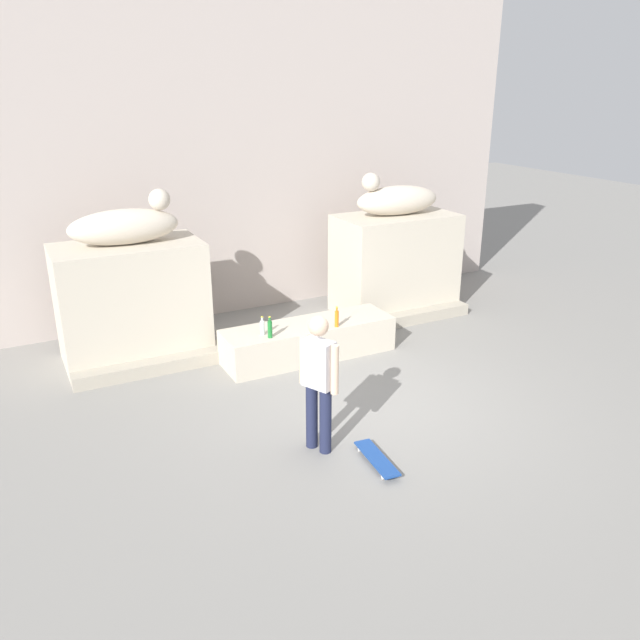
{
  "coord_description": "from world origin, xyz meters",
  "views": [
    {
      "loc": [
        -4.08,
        -6.47,
        4.09
      ],
      "look_at": [
        -0.44,
        0.6,
        1.1
      ],
      "focal_mm": 35.95,
      "sensor_mm": 36.0,
      "label": 1
    }
  ],
  "objects_px": {
    "skater": "(319,378)",
    "bottle_green": "(270,329)",
    "statue_reclining_right": "(396,199)",
    "bottle_clear": "(262,327)",
    "bottle_orange": "(337,318)",
    "statue_reclining_left": "(126,225)",
    "skateboard": "(377,458)"
  },
  "relations": [
    {
      "from": "bottle_orange",
      "to": "bottle_green",
      "type": "xyz_separation_m",
      "value": [
        -1.08,
        0.06,
        0.0
      ]
    },
    {
      "from": "statue_reclining_left",
      "to": "bottle_green",
      "type": "relative_size",
      "value": 4.89
    },
    {
      "from": "statue_reclining_left",
      "to": "statue_reclining_right",
      "type": "distance_m",
      "value": 4.72
    },
    {
      "from": "skater",
      "to": "statue_reclining_left",
      "type": "bearing_deg",
      "value": 173.62
    },
    {
      "from": "statue_reclining_right",
      "to": "bottle_clear",
      "type": "relative_size",
      "value": 5.67
    },
    {
      "from": "statue_reclining_right",
      "to": "skater",
      "type": "height_order",
      "value": "statue_reclining_right"
    },
    {
      "from": "bottle_clear",
      "to": "bottle_orange",
      "type": "xyz_separation_m",
      "value": [
        1.13,
        -0.21,
        0.02
      ]
    },
    {
      "from": "statue_reclining_right",
      "to": "bottle_clear",
      "type": "height_order",
      "value": "statue_reclining_right"
    },
    {
      "from": "skater",
      "to": "skateboard",
      "type": "bearing_deg",
      "value": 12.09
    },
    {
      "from": "bottle_clear",
      "to": "bottle_green",
      "type": "relative_size",
      "value": 0.87
    },
    {
      "from": "statue_reclining_right",
      "to": "skateboard",
      "type": "height_order",
      "value": "statue_reclining_right"
    },
    {
      "from": "skater",
      "to": "bottle_green",
      "type": "height_order",
      "value": "skater"
    },
    {
      "from": "skater",
      "to": "bottle_clear",
      "type": "height_order",
      "value": "skater"
    },
    {
      "from": "skateboard",
      "to": "bottle_clear",
      "type": "xyz_separation_m",
      "value": [
        -0.16,
        2.96,
        0.6
      ]
    },
    {
      "from": "bottle_green",
      "to": "bottle_orange",
      "type": "bearing_deg",
      "value": -3.15
    },
    {
      "from": "bottle_orange",
      "to": "bottle_green",
      "type": "bearing_deg",
      "value": 176.85
    },
    {
      "from": "bottle_orange",
      "to": "bottle_green",
      "type": "height_order",
      "value": "bottle_green"
    },
    {
      "from": "bottle_orange",
      "to": "statue_reclining_right",
      "type": "bearing_deg",
      "value": 37.29
    },
    {
      "from": "bottle_clear",
      "to": "bottle_orange",
      "type": "bearing_deg",
      "value": -10.69
    },
    {
      "from": "statue_reclining_left",
      "to": "bottle_clear",
      "type": "relative_size",
      "value": 5.59
    },
    {
      "from": "bottle_orange",
      "to": "skateboard",
      "type": "bearing_deg",
      "value": -109.59
    },
    {
      "from": "statue_reclining_right",
      "to": "bottle_clear",
      "type": "bearing_deg",
      "value": 26.23
    },
    {
      "from": "statue_reclining_right",
      "to": "skateboard",
      "type": "distance_m",
      "value": 5.62
    },
    {
      "from": "bottle_clear",
      "to": "skater",
      "type": "bearing_deg",
      "value": -96.83
    },
    {
      "from": "statue_reclining_left",
      "to": "bottle_clear",
      "type": "distance_m",
      "value": 2.49
    },
    {
      "from": "statue_reclining_right",
      "to": "bottle_clear",
      "type": "distance_m",
      "value": 3.72
    },
    {
      "from": "skater",
      "to": "skateboard",
      "type": "xyz_separation_m",
      "value": [
        0.44,
        -0.58,
        -0.86
      ]
    },
    {
      "from": "skater",
      "to": "bottle_green",
      "type": "bearing_deg",
      "value": 146.02
    },
    {
      "from": "statue_reclining_left",
      "to": "skateboard",
      "type": "distance_m",
      "value": 5.04
    },
    {
      "from": "statue_reclining_right",
      "to": "bottle_green",
      "type": "xyz_separation_m",
      "value": [
        -3.11,
        -1.49,
        -1.41
      ]
    },
    {
      "from": "skateboard",
      "to": "statue_reclining_left",
      "type": "bearing_deg",
      "value": -152.88
    },
    {
      "from": "skateboard",
      "to": "bottle_green",
      "type": "bearing_deg",
      "value": -172.54
    }
  ]
}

